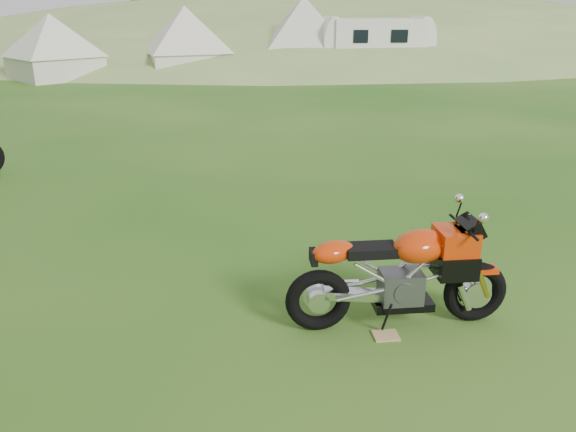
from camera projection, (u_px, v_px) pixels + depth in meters
name	position (u px, v px, depth m)	size (l,w,h in m)	color
ground	(325.00, 291.00, 5.91)	(120.00, 120.00, 0.00)	#1A5011
hillside	(343.00, 40.00, 49.40)	(80.00, 64.00, 8.00)	#678F49
hedgerow	(343.00, 40.00, 49.40)	(36.00, 1.20, 8.60)	#1D3411
sport_motorcycle	(400.00, 267.00, 5.08)	(1.99, 0.50, 1.19)	red
plywood_board	(386.00, 335.00, 5.09)	(0.23, 0.18, 0.02)	tan
tent_left	(53.00, 46.00, 22.65)	(2.98, 2.98, 2.58)	beige
tent_mid	(186.00, 42.00, 24.05)	(3.18, 3.18, 2.76)	silver
tent_right	(304.00, 37.00, 25.37)	(3.44, 3.44, 2.99)	beige
caravan	(375.00, 45.00, 25.16)	(5.04, 2.25, 2.36)	silver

